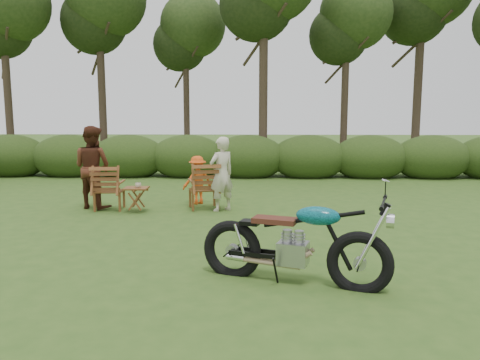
{
  "coord_description": "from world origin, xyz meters",
  "views": [
    {
      "loc": [
        0.29,
        -6.41,
        2.09
      ],
      "look_at": [
        -0.01,
        1.87,
        0.9
      ],
      "focal_mm": 35.0,
      "sensor_mm": 36.0,
      "label": 1
    }
  ],
  "objects_px": {
    "motorcycle": "(292,282)",
    "adult_a": "(222,211)",
    "side_table": "(137,200)",
    "cup": "(138,185)",
    "lawn_chair_left": "(110,210)",
    "child": "(198,204)",
    "adult_b": "(94,208)",
    "lawn_chair_right": "(204,208)"
  },
  "relations": [
    {
      "from": "motorcycle",
      "to": "adult_a",
      "type": "xyz_separation_m",
      "value": [
        -1.2,
        4.25,
        0.0
      ]
    },
    {
      "from": "side_table",
      "to": "cup",
      "type": "distance_m",
      "value": 0.32
    },
    {
      "from": "lawn_chair_left",
      "to": "side_table",
      "type": "xyz_separation_m",
      "value": [
        0.66,
        -0.24,
        0.27
      ]
    },
    {
      "from": "motorcycle",
      "to": "child",
      "type": "relative_size",
      "value": 2.03
    },
    {
      "from": "lawn_chair_left",
      "to": "adult_b",
      "type": "relative_size",
      "value": 0.54
    },
    {
      "from": "cup",
      "to": "adult_b",
      "type": "distance_m",
      "value": 1.32
    },
    {
      "from": "motorcycle",
      "to": "adult_b",
      "type": "bearing_deg",
      "value": 150.35
    },
    {
      "from": "lawn_chair_left",
      "to": "cup",
      "type": "distance_m",
      "value": 0.95
    },
    {
      "from": "lawn_chair_right",
      "to": "side_table",
      "type": "xyz_separation_m",
      "value": [
        -1.39,
        -0.42,
        0.27
      ]
    },
    {
      "from": "cup",
      "to": "adult_b",
      "type": "height_order",
      "value": "adult_b"
    },
    {
      "from": "motorcycle",
      "to": "side_table",
      "type": "relative_size",
      "value": 4.26
    },
    {
      "from": "adult_a",
      "to": "child",
      "type": "height_order",
      "value": "adult_a"
    },
    {
      "from": "adult_b",
      "to": "side_table",
      "type": "bearing_deg",
      "value": -178.19
    },
    {
      "from": "adult_b",
      "to": "child",
      "type": "distance_m",
      "value": 2.31
    },
    {
      "from": "child",
      "to": "lawn_chair_right",
      "type": "bearing_deg",
      "value": 77.24
    },
    {
      "from": "lawn_chair_right",
      "to": "cup",
      "type": "distance_m",
      "value": 1.52
    },
    {
      "from": "side_table",
      "to": "cup",
      "type": "height_order",
      "value": "cup"
    },
    {
      "from": "side_table",
      "to": "lawn_chair_right",
      "type": "bearing_deg",
      "value": 16.99
    },
    {
      "from": "motorcycle",
      "to": "adult_b",
      "type": "height_order",
      "value": "adult_b"
    },
    {
      "from": "motorcycle",
      "to": "lawn_chair_right",
      "type": "distance_m",
      "value": 4.76
    },
    {
      "from": "side_table",
      "to": "cup",
      "type": "xyz_separation_m",
      "value": [
        0.05,
        -0.01,
        0.32
      ]
    },
    {
      "from": "lawn_chair_right",
      "to": "child",
      "type": "xyz_separation_m",
      "value": [
        -0.2,
        0.53,
        0.0
      ]
    },
    {
      "from": "adult_a",
      "to": "child",
      "type": "relative_size",
      "value": 1.43
    },
    {
      "from": "adult_a",
      "to": "side_table",
      "type": "bearing_deg",
      "value": -31.79
    },
    {
      "from": "motorcycle",
      "to": "child",
      "type": "bearing_deg",
      "value": 128.01
    },
    {
      "from": "motorcycle",
      "to": "lawn_chair_right",
      "type": "xyz_separation_m",
      "value": [
        -1.62,
        4.47,
        0.0
      ]
    },
    {
      "from": "cup",
      "to": "adult_b",
      "type": "bearing_deg",
      "value": 158.95
    },
    {
      "from": "cup",
      "to": "child",
      "type": "xyz_separation_m",
      "value": [
        1.14,
        0.97,
        -0.58
      ]
    },
    {
      "from": "adult_b",
      "to": "child",
      "type": "relative_size",
      "value": 1.63
    },
    {
      "from": "lawn_chair_right",
      "to": "adult_a",
      "type": "bearing_deg",
      "value": 135.78
    },
    {
      "from": "adult_a",
      "to": "adult_b",
      "type": "relative_size",
      "value": 0.88
    },
    {
      "from": "lawn_chair_right",
      "to": "side_table",
      "type": "relative_size",
      "value": 1.91
    },
    {
      "from": "cup",
      "to": "motorcycle",
      "type": "bearing_deg",
      "value": -53.79
    },
    {
      "from": "lawn_chair_right",
      "to": "side_table",
      "type": "distance_m",
      "value": 1.47
    },
    {
      "from": "motorcycle",
      "to": "cup",
      "type": "bearing_deg",
      "value": 144.24
    },
    {
      "from": "adult_b",
      "to": "child",
      "type": "xyz_separation_m",
      "value": [
        2.25,
        0.54,
        0.0
      ]
    },
    {
      "from": "motorcycle",
      "to": "child",
      "type": "distance_m",
      "value": 5.32
    },
    {
      "from": "motorcycle",
      "to": "adult_a",
      "type": "height_order",
      "value": "adult_a"
    },
    {
      "from": "motorcycle",
      "to": "lawn_chair_left",
      "type": "relative_size",
      "value": 2.32
    },
    {
      "from": "adult_a",
      "to": "lawn_chair_left",
      "type": "bearing_deg",
      "value": -39.0
    },
    {
      "from": "motorcycle",
      "to": "adult_b",
      "type": "xyz_separation_m",
      "value": [
        -4.06,
        4.46,
        0.0
      ]
    },
    {
      "from": "cup",
      "to": "adult_b",
      "type": "xyz_separation_m",
      "value": [
        -1.11,
        0.43,
        -0.58
      ]
    }
  ]
}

